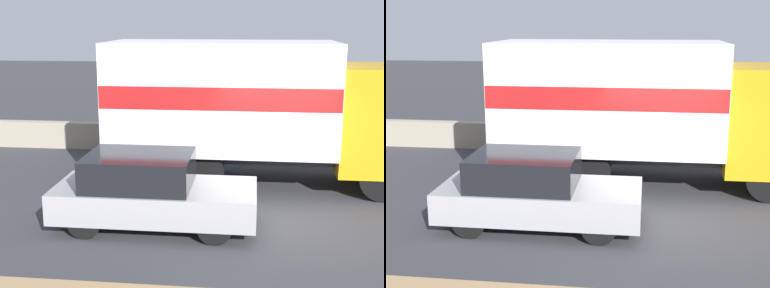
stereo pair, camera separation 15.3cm
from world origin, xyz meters
TOP-DOWN VIEW (x-y plane):
  - ground_plane at (0.00, 0.00)m, footprint 80.00×80.00m
  - stone_wall_backdrop at (0.00, 5.51)m, footprint 60.00×0.35m
  - box_truck at (-0.54, 2.37)m, footprint 7.30×2.51m
  - car_hatchback at (-2.45, -0.60)m, footprint 3.85×1.71m

SIDE VIEW (x-z plane):
  - ground_plane at x=0.00m, z-range 0.00..0.00m
  - stone_wall_backdrop at x=0.00m, z-range 0.00..0.81m
  - car_hatchback at x=-2.45m, z-range -0.01..1.42m
  - box_truck at x=-0.54m, z-range 0.27..3.69m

